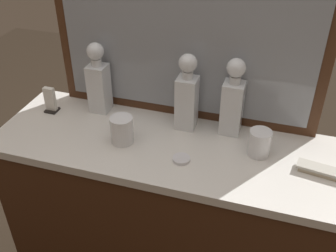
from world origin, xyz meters
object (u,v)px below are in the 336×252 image
(crystal_decanter_center, at_px, (187,99))
(porcelain_dish, at_px, (181,159))
(crystal_decanter_rear, at_px, (99,84))
(crystal_tumbler_front, at_px, (259,144))
(crystal_tumbler_right, at_px, (122,131))
(crystal_decanter_far_right, at_px, (232,104))
(silver_brush_rear, at_px, (321,170))
(napkin_holder, at_px, (51,101))

(crystal_decanter_center, xyz_separation_m, porcelain_dish, (0.04, -0.22, -0.12))
(crystal_decanter_rear, xyz_separation_m, crystal_tumbler_front, (0.67, -0.11, -0.08))
(crystal_decanter_center, bearing_deg, crystal_tumbler_right, -139.59)
(crystal_tumbler_front, bearing_deg, crystal_decanter_far_right, 137.41)
(silver_brush_rear, xyz_separation_m, porcelain_dish, (-0.47, -0.07, -0.01))
(silver_brush_rear, bearing_deg, crystal_decanter_far_right, 154.95)
(crystal_decanter_rear, bearing_deg, crystal_decanter_far_right, 0.36)
(crystal_decanter_rear, height_order, porcelain_dish, crystal_decanter_rear)
(crystal_decanter_far_right, height_order, crystal_tumbler_front, crystal_decanter_far_right)
(crystal_decanter_far_right, xyz_separation_m, napkin_holder, (-0.75, -0.08, -0.08))
(crystal_decanter_far_right, xyz_separation_m, porcelain_dish, (-0.13, -0.23, -0.12))
(silver_brush_rear, distance_m, napkin_holder, 1.09)
(crystal_decanter_far_right, distance_m, crystal_decanter_rear, 0.55)
(crystal_decanter_far_right, xyz_separation_m, crystal_tumbler_front, (0.12, -0.11, -0.08))
(crystal_decanter_rear, bearing_deg, silver_brush_rear, -9.88)
(crystal_decanter_center, height_order, napkin_holder, crystal_decanter_center)
(crystal_tumbler_right, height_order, napkin_holder, napkin_holder)
(crystal_tumbler_right, relative_size, porcelain_dish, 1.68)
(crystal_decanter_rear, bearing_deg, crystal_tumbler_right, -46.53)
(napkin_holder, bearing_deg, silver_brush_rear, -4.38)
(crystal_decanter_rear, height_order, silver_brush_rear, crystal_decanter_rear)
(porcelain_dish, distance_m, napkin_holder, 0.64)
(crystal_tumbler_front, xyz_separation_m, crystal_tumbler_right, (-0.50, -0.08, 0.00))
(crystal_decanter_far_right, relative_size, napkin_holder, 2.81)
(crystal_decanter_rear, xyz_separation_m, crystal_tumbler_right, (0.18, -0.19, -0.07))
(crystal_decanter_rear, height_order, napkin_holder, crystal_decanter_rear)
(silver_brush_rear, bearing_deg, crystal_tumbler_front, 168.23)
(crystal_decanter_center, relative_size, crystal_tumbler_right, 2.94)
(crystal_decanter_center, height_order, crystal_tumbler_front, crystal_decanter_center)
(crystal_tumbler_front, xyz_separation_m, napkin_holder, (-0.87, 0.04, 0.00))
(crystal_decanter_far_right, bearing_deg, crystal_decanter_rear, -179.64)
(porcelain_dish, bearing_deg, napkin_holder, 165.63)
(crystal_tumbler_front, height_order, silver_brush_rear, crystal_tumbler_front)
(crystal_decanter_far_right, relative_size, crystal_tumbler_front, 3.13)
(crystal_decanter_rear, distance_m, crystal_decanter_center, 0.38)
(crystal_decanter_far_right, relative_size, crystal_tumbler_right, 2.92)
(crystal_decanter_center, relative_size, crystal_tumbler_front, 3.14)
(porcelain_dish, xyz_separation_m, napkin_holder, (-0.61, 0.16, 0.04))
(crystal_tumbler_right, xyz_separation_m, porcelain_dish, (0.24, -0.04, -0.04))
(crystal_decanter_center, xyz_separation_m, silver_brush_rear, (0.51, -0.14, -0.11))
(crystal_decanter_far_right, height_order, crystal_decanter_rear, crystal_decanter_far_right)
(crystal_decanter_far_right, bearing_deg, napkin_holder, -174.24)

